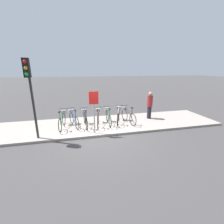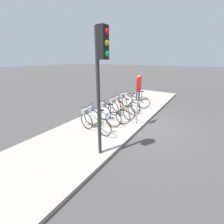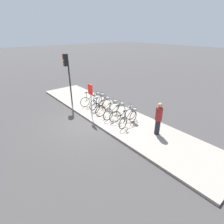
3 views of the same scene
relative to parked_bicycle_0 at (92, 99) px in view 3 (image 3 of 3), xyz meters
name	(u,v)px [view 3 (image 3 of 3)]	position (x,y,z in m)	size (l,w,h in m)	color
ground_plane	(91,122)	(1.89, -1.43, -0.57)	(120.00, 120.00, 0.00)	#423F3F
sidewalk	(110,114)	(1.89, 0.08, -0.51)	(14.26, 3.01, 0.12)	#9E9389
parked_bicycle_0	(92,99)	(0.00, 0.00, 0.00)	(0.46, 1.66, 1.03)	black
parked_bicycle_1	(98,101)	(0.58, 0.09, 0.00)	(0.64, 1.60, 1.03)	black
parked_bicycle_2	(102,104)	(1.22, -0.06, 0.00)	(0.46, 1.67, 1.03)	black
parked_bicycle_3	(109,108)	(1.92, -0.07, 0.00)	(0.46, 1.66, 1.03)	black
parked_bicycle_4	(116,111)	(2.51, 0.00, 0.00)	(0.46, 1.67, 1.03)	black
parked_bicycle_5	(124,114)	(3.15, 0.10, 0.00)	(0.67, 1.59, 1.03)	black
parked_bicycle_6	(129,117)	(3.68, -0.03, 0.00)	(0.49, 1.65, 1.03)	black
pedestrian	(158,118)	(5.27, 0.40, 0.45)	(0.34, 0.34, 1.70)	#23232D
traffic_light	(67,70)	(-1.01, -1.19, 2.06)	(0.24, 0.40, 3.48)	#2D2D2D
sign_post	(91,95)	(1.60, -1.14, 0.97)	(0.44, 0.07, 2.08)	#99999E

